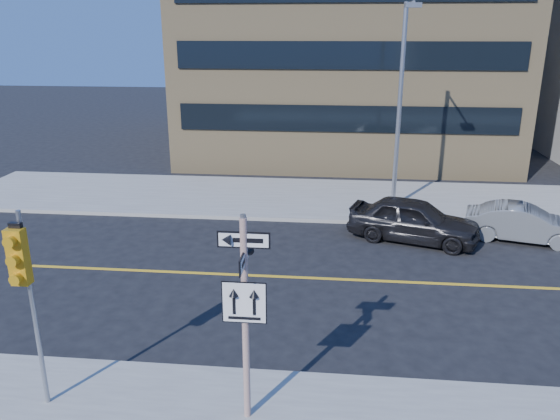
# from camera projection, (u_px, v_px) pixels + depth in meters

# --- Properties ---
(ground) EXTENTS (120.00, 120.00, 0.00)m
(ground) POSITION_uv_depth(u_px,v_px,m) (264.00, 350.00, 12.84)
(ground) COLOR black
(ground) RESTS_ON ground
(sign_pole) EXTENTS (0.92, 0.92, 4.06)m
(sign_pole) POSITION_uv_depth(u_px,v_px,m) (245.00, 309.00, 9.70)
(sign_pole) COLOR silver
(sign_pole) RESTS_ON near_sidewalk
(traffic_signal) EXTENTS (0.32, 0.45, 4.00)m
(traffic_signal) POSITION_uv_depth(u_px,v_px,m) (22.00, 272.00, 9.75)
(traffic_signal) COLOR gray
(traffic_signal) RESTS_ON near_sidewalk
(parked_car_a) EXTENTS (3.15, 4.88, 1.55)m
(parked_car_a) POSITION_uv_depth(u_px,v_px,m) (414.00, 220.00, 19.26)
(parked_car_a) COLOR black
(parked_car_a) RESTS_ON ground
(parked_car_b) EXTENTS (2.32, 4.15, 1.29)m
(parked_car_b) POSITION_uv_depth(u_px,v_px,m) (523.00, 223.00, 19.27)
(parked_car_b) COLOR slate
(parked_car_b) RESTS_ON ground
(streetlight_a) EXTENTS (0.55, 2.25, 8.00)m
(streetlight_a) POSITION_uv_depth(u_px,v_px,m) (401.00, 95.00, 21.12)
(streetlight_a) COLOR gray
(streetlight_a) RESTS_ON far_sidewalk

